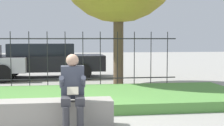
% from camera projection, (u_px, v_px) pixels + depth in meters
% --- Properties ---
extents(stone_bench, '(2.42, 0.47, 0.49)m').
position_uv_depth(stone_bench, '(42.00, 116.00, 5.35)').
color(stone_bench, gray).
rests_on(stone_bench, ground_plane).
extents(person_seated_reader, '(0.42, 0.73, 1.29)m').
position_uv_depth(person_seated_reader, '(73.00, 89.00, 5.11)').
color(person_seated_reader, black).
rests_on(person_seated_reader, ground_plane).
extents(grass_berm, '(8.77, 2.88, 0.23)m').
position_uv_depth(grass_berm, '(65.00, 98.00, 7.52)').
color(grass_berm, '#569342').
rests_on(grass_berm, ground_plane).
extents(iron_fence, '(6.77, 0.03, 1.76)m').
position_uv_depth(iron_fence, '(65.00, 60.00, 9.22)').
color(iron_fence, '#232326').
rests_on(iron_fence, ground_plane).
extents(car_parked_center, '(4.54, 1.97, 1.36)m').
position_uv_depth(car_parked_center, '(45.00, 60.00, 12.29)').
color(car_parked_center, black).
rests_on(car_parked_center, ground_plane).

